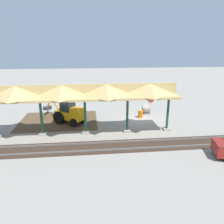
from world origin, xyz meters
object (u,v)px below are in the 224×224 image
at_px(stop_sign, 150,102).
at_px(backhoe, 68,112).
at_px(concrete_pipe, 146,109).
at_px(traffic_barrel, 140,114).

relative_size(stop_sign, backhoe, 0.50).
relative_size(stop_sign, concrete_pipe, 2.00).
xyz_separation_m(stop_sign, traffic_barrel, (1.35, 0.58, -1.31)).
bearing_deg(stop_sign, backhoe, 9.28).
distance_m(concrete_pipe, traffic_barrel, 2.20).
relative_size(concrete_pipe, traffic_barrel, 1.35).
bearing_deg(traffic_barrel, backhoe, 6.87).
height_order(backhoe, concrete_pipe, backhoe).
distance_m(stop_sign, traffic_barrel, 1.97).
height_order(stop_sign, concrete_pipe, stop_sign).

